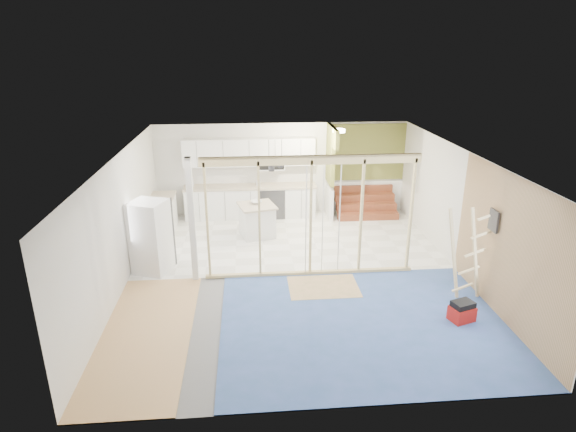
{
  "coord_description": "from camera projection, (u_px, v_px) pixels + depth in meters",
  "views": [
    {
      "loc": [
        -0.96,
        -9.15,
        4.66
      ],
      "look_at": [
        -0.11,
        0.6,
        1.13
      ],
      "focal_mm": 30.0,
      "sensor_mm": 36.0,
      "label": 1
    }
  ],
  "objects": [
    {
      "name": "bowl",
      "position": [
        257.0,
        202.0,
        12.11
      ],
      "size": [
        0.3,
        0.3,
        0.07
      ],
      "primitive_type": "imported",
      "rotation": [
        0.0,
        0.0,
        0.09
      ],
      "color": "silver",
      "rests_on": "island"
    },
    {
      "name": "green_partition",
      "position": [
        355.0,
        183.0,
        13.51
      ],
      "size": [
        2.25,
        1.51,
        2.6
      ],
      "color": "olive",
      "rests_on": "room"
    },
    {
      "name": "upper_cabinets",
      "position": [
        251.0,
        153.0,
        13.12
      ],
      "size": [
        3.6,
        0.41,
        0.85
      ],
      "color": "white",
      "rests_on": "room"
    },
    {
      "name": "toolbox",
      "position": [
        462.0,
        312.0,
        8.49
      ],
      "size": [
        0.48,
        0.42,
        0.39
      ],
      "rotation": [
        0.0,
        0.0,
        0.32
      ],
      "color": "#AC160F",
      "rests_on": "room"
    },
    {
      "name": "floor_overlays",
      "position": [
        299.0,
        273.0,
        10.29
      ],
      "size": [
        7.0,
        8.0,
        0.03
      ],
      "color": "white",
      "rests_on": "room"
    },
    {
      "name": "ladder",
      "position": [
        467.0,
        254.0,
        8.95
      ],
      "size": [
        1.0,
        0.14,
        1.87
      ],
      "rotation": [
        0.0,
        0.0,
        0.22
      ],
      "color": "beige",
      "rests_on": "room"
    },
    {
      "name": "fridge",
      "position": [
        151.0,
        237.0,
        10.14
      ],
      "size": [
        0.89,
        0.86,
        1.59
      ],
      "rotation": [
        0.0,
        0.0,
        -0.36
      ],
      "color": "white",
      "rests_on": "room"
    },
    {
      "name": "base_cabinets",
      "position": [
        225.0,
        206.0,
        13.09
      ],
      "size": [
        4.45,
        2.24,
        0.93
      ],
      "color": "white",
      "rests_on": "room"
    },
    {
      "name": "soap_bottle_a",
      "position": [
        192.0,
        181.0,
        13.17
      ],
      "size": [
        0.14,
        0.14,
        0.31
      ],
      "primitive_type": "imported",
      "rotation": [
        0.0,
        0.0,
        -0.22
      ],
      "color": "#A6ABB9",
      "rests_on": "base_cabinets"
    },
    {
      "name": "island",
      "position": [
        257.0,
        221.0,
        12.15
      ],
      "size": [
        1.04,
        1.04,
        0.84
      ],
      "rotation": [
        0.0,
        0.0,
        0.24
      ],
      "color": "white",
      "rests_on": "room"
    },
    {
      "name": "pot_rack",
      "position": [
        275.0,
        163.0,
        11.3
      ],
      "size": [
        0.52,
        0.52,
        0.72
      ],
      "color": "black",
      "rests_on": "room"
    },
    {
      "name": "ceiling_light",
      "position": [
        339.0,
        131.0,
        12.29
      ],
      "size": [
        0.32,
        0.32,
        0.08
      ],
      "primitive_type": "cylinder",
      "color": "#FFEABF",
      "rests_on": "room"
    },
    {
      "name": "electrical_panel",
      "position": [
        494.0,
        221.0,
        8.64
      ],
      "size": [
        0.04,
        0.3,
        0.4
      ],
      "primitive_type": "cube",
      "color": "#37373C",
      "rests_on": "room"
    },
    {
      "name": "soap_bottle_b",
      "position": [
        258.0,
        182.0,
        13.31
      ],
      "size": [
        0.1,
        0.1,
        0.2
      ],
      "primitive_type": "imported",
      "rotation": [
        0.0,
        0.0,
        0.13
      ],
      "color": "silver",
      "rests_on": "base_cabinets"
    },
    {
      "name": "room",
      "position": [
        296.0,
        218.0,
        9.79
      ],
      "size": [
        7.01,
        8.01,
        2.61
      ],
      "color": "slate",
      "rests_on": "ground"
    },
    {
      "name": "stud_frame",
      "position": [
        284.0,
        205.0,
        9.67
      ],
      "size": [
        4.66,
        0.14,
        2.6
      ],
      "color": "beige",
      "rests_on": "room"
    },
    {
      "name": "sheathing_panel",
      "position": [
        511.0,
        252.0,
        8.2
      ],
      "size": [
        0.02,
        4.0,
        2.6
      ],
      "primitive_type": "cube",
      "color": "tan",
      "rests_on": "room"
    }
  ]
}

